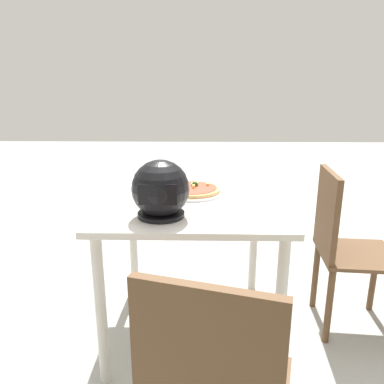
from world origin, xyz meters
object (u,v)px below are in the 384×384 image
at_px(drinking_glass, 147,191).
at_px(chair_side, 342,242).
at_px(pizza, 192,189).
at_px(dining_table, 192,216).
at_px(motorcycle_helmet, 161,190).

relative_size(drinking_glass, chair_side, 0.11).
xyz_separation_m(pizza, drinking_glass, (0.22, 0.14, 0.03)).
distance_m(dining_table, motorcycle_helmet, 0.38).
bearing_deg(pizza, motorcycle_helmet, 70.99).
xyz_separation_m(motorcycle_helmet, drinking_glass, (0.09, -0.23, -0.07)).
distance_m(motorcycle_helmet, drinking_glass, 0.26).
distance_m(dining_table, chair_side, 0.83).
distance_m(drinking_glass, chair_side, 1.09).
bearing_deg(motorcycle_helmet, drinking_glass, -67.54).
bearing_deg(drinking_glass, pizza, -147.48).
distance_m(pizza, motorcycle_helmet, 0.41).
height_order(motorcycle_helmet, chair_side, motorcycle_helmet).
height_order(dining_table, chair_side, chair_side).
bearing_deg(chair_side, motorcycle_helmet, 18.78).
height_order(motorcycle_helmet, drinking_glass, motorcycle_helmet).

